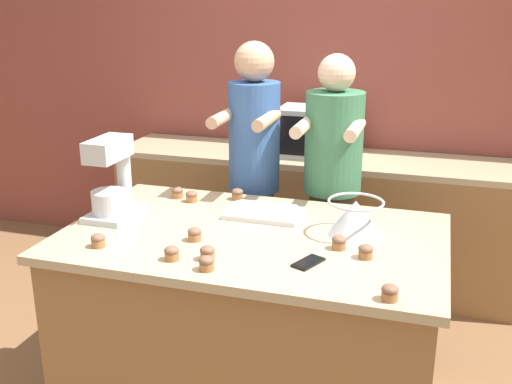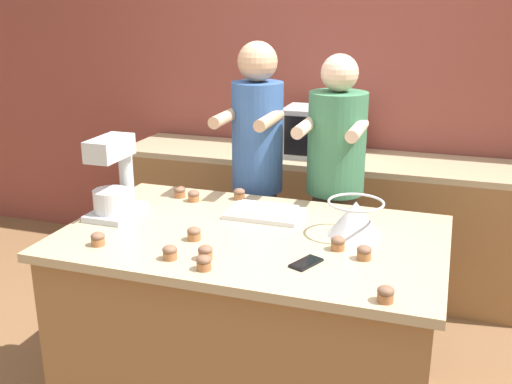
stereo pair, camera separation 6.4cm
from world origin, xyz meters
TOP-DOWN VIEW (x-y plane):
  - back_wall at (0.00, 1.84)m, footprint 10.00×0.06m
  - island_counter at (0.00, 0.00)m, footprint 1.71×1.05m
  - back_counter at (0.00, 1.49)m, footprint 2.80×0.60m
  - person_left at (-0.22, 0.72)m, footprint 0.31×0.48m
  - person_right at (0.23, 0.72)m, footprint 0.33×0.50m
  - stand_mixer at (-0.71, 0.01)m, footprint 0.20×0.30m
  - mixing_bowl at (0.44, 0.12)m, footprint 0.25×0.25m
  - baking_tray at (-0.02, 0.23)m, footprint 0.36×0.23m
  - microwave_oven at (-0.01, 1.49)m, footprint 0.51×0.34m
  - cell_phone at (0.31, -0.24)m, footprint 0.12×0.16m
  - cupcake_0 at (-0.22, -0.15)m, footprint 0.06×0.06m
  - cupcake_1 at (-0.53, 0.37)m, footprint 0.06×0.06m
  - cupcake_2 at (-0.23, -0.37)m, footprint 0.06×0.06m
  - cupcake_3 at (-0.44, 0.33)m, footprint 0.06×0.06m
  - cupcake_4 at (0.65, -0.46)m, footprint 0.06×0.06m
  - cupcake_5 at (0.40, -0.06)m, footprint 0.06×0.06m
  - cupcake_6 at (-0.06, -0.42)m, footprint 0.06×0.06m
  - cupcake_7 at (-0.09, -0.33)m, footprint 0.06×0.06m
  - cupcake_8 at (0.52, -0.12)m, footprint 0.06×0.06m
  - cupcake_9 at (-0.58, -0.34)m, footprint 0.06×0.06m
  - cupcake_10 at (-0.22, 0.43)m, footprint 0.06×0.06m

SIDE VIEW (x-z plane):
  - back_counter at x=0.00m, z-range 0.00..0.91m
  - island_counter at x=0.00m, z-range 0.00..0.91m
  - person_right at x=0.23m, z-range 0.05..1.70m
  - cell_phone at x=0.31m, z-range 0.91..0.92m
  - person_left at x=-0.22m, z-range 0.07..1.78m
  - baking_tray at x=-0.02m, z-range 0.91..0.95m
  - cupcake_0 at x=-0.22m, z-range 0.91..0.97m
  - cupcake_1 at x=-0.53m, z-range 0.91..0.97m
  - cupcake_2 at x=-0.23m, z-range 0.91..0.97m
  - cupcake_3 at x=-0.44m, z-range 0.91..0.97m
  - cupcake_4 at x=0.65m, z-range 0.91..0.97m
  - cupcake_5 at x=0.40m, z-range 0.91..0.97m
  - cupcake_6 at x=-0.06m, z-range 0.91..0.97m
  - cupcake_7 at x=-0.09m, z-range 0.91..0.97m
  - cupcake_8 at x=0.52m, z-range 0.91..0.97m
  - cupcake_9 at x=-0.58m, z-range 0.91..0.97m
  - cupcake_10 at x=-0.22m, z-range 0.91..0.97m
  - mixing_bowl at x=0.44m, z-range 0.91..1.08m
  - microwave_oven at x=-0.01m, z-range 0.91..1.23m
  - stand_mixer at x=-0.71m, z-range 0.89..1.28m
  - back_wall at x=0.00m, z-range 0.00..2.70m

